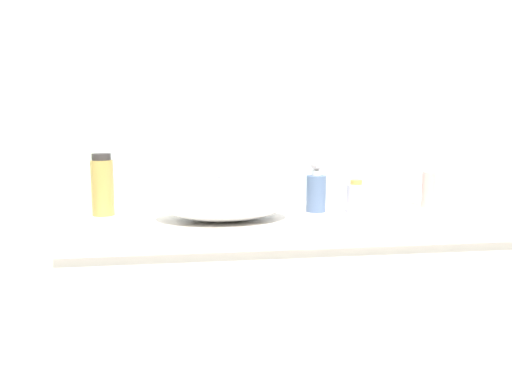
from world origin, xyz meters
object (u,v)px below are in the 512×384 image
sink_basin (224,201)px  soap_dispenser (316,190)px  candle_jar (400,207)px  lotion_bottle (356,197)px  spray_can (428,188)px  perfume_bottle (102,185)px

sink_basin → soap_dispenser: soap_dispenser is taller
candle_jar → soap_dispenser: bearing=165.4°
soap_dispenser → candle_jar: size_ratio=3.09×
lotion_bottle → spray_can: (0.28, 0.06, 0.02)m
soap_dispenser → candle_jar: 0.28m
sink_basin → perfume_bottle: size_ratio=2.07×
sink_basin → soap_dispenser: (0.32, 0.10, 0.01)m
soap_dispenser → lotion_bottle: soap_dispenser is taller
soap_dispenser → candle_jar: bearing=-14.6°
soap_dispenser → candle_jar: (0.27, -0.07, -0.05)m
lotion_bottle → candle_jar: lotion_bottle is taller
spray_can → candle_jar: 0.18m
soap_dispenser → spray_can: soap_dispenser is taller
sink_basin → candle_jar: (0.58, 0.03, -0.04)m
soap_dispenser → sink_basin: bearing=-162.7°
sink_basin → lotion_bottle: (0.45, 0.07, -0.01)m
perfume_bottle → spray_can: perfume_bottle is taller
lotion_bottle → candle_jar: bearing=-15.5°
lotion_bottle → spray_can: bearing=11.1°
lotion_bottle → spray_can: size_ratio=0.78×
spray_can → candle_jar: bearing=-146.6°
spray_can → sink_basin: bearing=-170.4°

